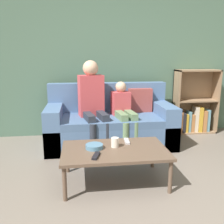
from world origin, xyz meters
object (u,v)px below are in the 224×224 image
(coffee_table, at_px, (115,152))
(tv_remote_1, at_px, (127,141))
(bookshelf, at_px, (194,109))
(cup_near, at_px, (115,142))
(snack_bowl, at_px, (94,146))
(tv_remote_0, at_px, (96,156))
(person_adult, at_px, (92,98))
(person_child, at_px, (124,110))
(couch, at_px, (110,125))

(coffee_table, distance_m, tv_remote_1, 0.26)
(bookshelf, xyz_separation_m, cup_near, (-1.59, -1.52, 0.02))
(snack_bowl, bearing_deg, coffee_table, -11.58)
(coffee_table, bearing_deg, tv_remote_0, -139.07)
(cup_near, bearing_deg, bookshelf, 43.71)
(tv_remote_0, bearing_deg, bookshelf, 61.04)
(person_adult, bearing_deg, coffee_table, -92.46)
(cup_near, bearing_deg, snack_bowl, -175.03)
(bookshelf, relative_size, person_child, 1.15)
(person_child, xyz_separation_m, cup_near, (-0.26, -0.97, -0.12))
(coffee_table, bearing_deg, cup_near, 78.90)
(snack_bowl, bearing_deg, tv_remote_1, 22.19)
(coffee_table, height_order, person_child, person_child)
(couch, bearing_deg, coffee_table, -94.96)
(tv_remote_0, height_order, tv_remote_1, same)
(tv_remote_1, bearing_deg, cup_near, -135.99)
(couch, distance_m, tv_remote_0, 1.37)
(coffee_table, distance_m, person_child, 1.08)
(coffee_table, height_order, person_adult, person_adult)
(bookshelf, xyz_separation_m, person_adult, (-1.76, -0.50, 0.32))
(bookshelf, xyz_separation_m, tv_remote_1, (-1.43, -1.38, -0.02))
(bookshelf, relative_size, coffee_table, 1.00)
(person_adult, relative_size, snack_bowl, 6.85)
(person_adult, bearing_deg, bookshelf, 4.64)
(person_adult, bearing_deg, cup_near, -91.30)
(couch, xyz_separation_m, tv_remote_1, (0.06, -0.97, 0.08))
(couch, height_order, cup_near, couch)
(couch, height_order, snack_bowl, couch)
(person_adult, height_order, snack_bowl, person_adult)
(cup_near, xyz_separation_m, snack_bowl, (-0.22, -0.02, -0.03))
(bookshelf, height_order, snack_bowl, bookshelf)
(couch, relative_size, tv_remote_1, 10.59)
(person_child, bearing_deg, tv_remote_1, -105.01)
(person_child, bearing_deg, bookshelf, 15.01)
(cup_near, bearing_deg, person_adult, 99.78)
(tv_remote_0, distance_m, snack_bowl, 0.22)
(tv_remote_1, bearing_deg, bookshelf, 47.08)
(person_child, bearing_deg, coffee_table, -112.45)
(coffee_table, distance_m, snack_bowl, 0.22)
(bookshelf, distance_m, snack_bowl, 2.37)
(tv_remote_1, xyz_separation_m, snack_bowl, (-0.37, -0.15, 0.01))
(bookshelf, height_order, coffee_table, bookshelf)
(coffee_table, relative_size, snack_bowl, 5.97)
(person_adult, height_order, tv_remote_1, person_adult)
(bookshelf, height_order, cup_near, bookshelf)
(tv_remote_0, bearing_deg, person_adult, 105.01)
(person_child, bearing_deg, cup_near, -112.69)
(person_adult, distance_m, snack_bowl, 1.09)
(cup_near, bearing_deg, coffee_table, -101.10)
(person_child, distance_m, tv_remote_0, 1.31)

